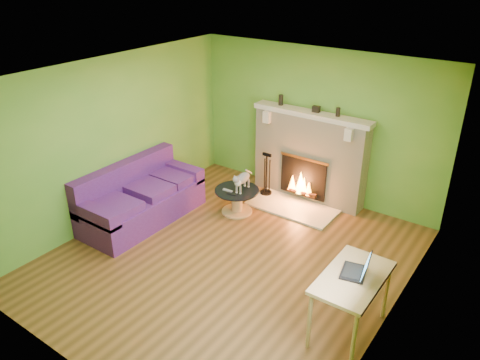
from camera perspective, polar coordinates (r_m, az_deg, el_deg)
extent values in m
plane|color=#573919|center=(6.78, -1.27, -9.48)|extent=(5.00, 5.00, 0.00)
plane|color=white|center=(5.68, -1.53, 12.43)|extent=(5.00, 5.00, 0.00)
plane|color=#4D9430|center=(8.11, 9.29, 6.67)|extent=(5.00, 0.00, 5.00)
plane|color=#4D9430|center=(4.64, -20.46, -10.35)|extent=(5.00, 0.00, 5.00)
plane|color=#4D9430|center=(7.58, -15.22, 4.71)|extent=(0.00, 5.00, 5.00)
plane|color=#4D9430|center=(5.25, 18.83, -5.63)|extent=(0.00, 5.00, 5.00)
plane|color=silver|center=(4.38, 15.47, -7.97)|extent=(0.00, 1.20, 1.20)
plane|color=white|center=(4.38, 15.37, -7.94)|extent=(0.00, 1.06, 1.06)
cube|color=beige|center=(8.16, 8.46, 2.70)|extent=(2.00, 0.35, 1.50)
cube|color=black|center=(8.13, 7.70, 0.27)|extent=(0.85, 0.03, 0.68)
cube|color=gold|center=(7.98, 7.82, 2.58)|extent=(0.91, 0.02, 0.04)
cylinder|color=black|center=(8.23, 7.47, -1.58)|extent=(0.55, 0.07, 0.07)
cube|color=beige|center=(7.86, 8.73, 7.93)|extent=(2.10, 0.28, 0.08)
cube|color=beige|center=(8.10, 3.31, 7.68)|extent=(0.12, 0.10, 0.20)
cube|color=beige|center=(7.46, 13.13, 5.42)|extent=(0.12, 0.10, 0.20)
cube|color=beige|center=(8.06, 6.38, -3.30)|extent=(1.50, 0.75, 0.03)
cube|color=beige|center=(7.86, 8.73, 7.93)|extent=(2.10, 0.28, 0.08)
cube|color=#4A1961|center=(7.74, -11.79, -3.18)|extent=(0.93, 2.06, 0.47)
cube|color=#4A1961|center=(7.79, -13.80, 0.14)|extent=(0.21, 2.06, 0.58)
cube|color=#4A1961|center=(7.10, -17.37, -3.98)|extent=(0.93, 0.21, 0.23)
cube|color=#4A1961|center=(8.18, -7.32, 1.16)|extent=(0.93, 0.21, 0.23)
cube|color=#4A1961|center=(7.24, -15.01, -3.04)|extent=(0.74, 0.55, 0.13)
cube|color=#4A1961|center=(7.63, -11.14, -1.05)|extent=(0.74, 0.55, 0.13)
cube|color=#4A1961|center=(7.99, -8.18, 0.48)|extent=(0.74, 0.55, 0.13)
cylinder|color=tan|center=(7.89, -0.37, -3.80)|extent=(0.51, 0.51, 0.03)
cylinder|color=tan|center=(7.80, -0.38, -2.57)|extent=(0.18, 0.18, 0.36)
cylinder|color=black|center=(7.71, -0.38, -1.28)|extent=(0.74, 0.74, 0.02)
cube|color=tan|center=(5.32, 13.62, -11.49)|extent=(0.61, 1.05, 0.04)
cylinder|color=tan|center=(5.29, 8.46, -16.61)|extent=(0.05, 0.05, 0.74)
cylinder|color=tan|center=(5.16, 13.69, -18.54)|extent=(0.05, 0.05, 0.74)
cylinder|color=tan|center=(5.97, 12.78, -11.37)|extent=(0.05, 0.05, 0.74)
cylinder|color=tan|center=(5.86, 17.39, -12.87)|extent=(0.05, 0.05, 0.74)
cube|color=#97989A|center=(7.66, -1.51, -1.28)|extent=(0.17, 0.06, 0.02)
cube|color=black|center=(7.56, -1.06, -1.69)|extent=(0.16, 0.07, 0.02)
cylinder|color=black|center=(8.13, 5.01, 9.69)|extent=(0.08, 0.08, 0.18)
cylinder|color=black|center=(7.67, 11.86, 8.11)|extent=(0.07, 0.07, 0.14)
cube|color=black|center=(7.83, 9.28, 8.52)|extent=(0.12, 0.08, 0.10)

